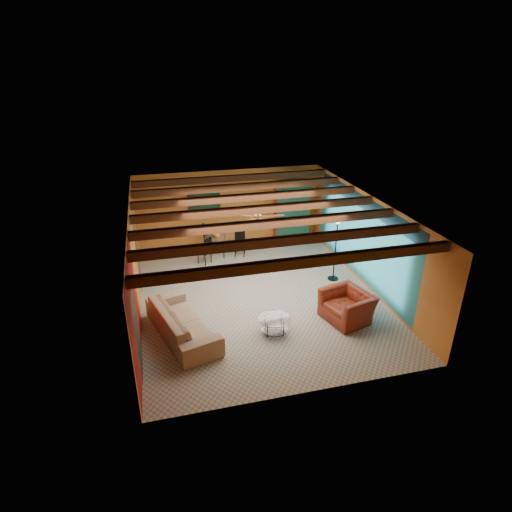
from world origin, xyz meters
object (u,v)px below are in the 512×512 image
object	(u,v)px
armchair	(347,306)
dining_table	(218,243)
potted_plant	(292,180)
sofa	(182,322)
vase	(217,227)
floor_lamp	(335,249)
armoire	(291,214)
coffee_table	(274,325)

from	to	relation	value
armchair	dining_table	xyz separation A→B (m)	(-2.53, 4.74, 0.08)
armchair	potted_plant	world-z (taller)	potted_plant
sofa	vase	xyz separation A→B (m)	(1.62, 4.40, 0.64)
potted_plant	floor_lamp	bearing A→B (deg)	-84.93
dining_table	floor_lamp	size ratio (longest dim) A/B	0.88
sofa	armoire	bearing A→B (deg)	-57.36
sofa	armchair	distance (m)	4.17
dining_table	floor_lamp	distance (m)	4.10
floor_lamp	potted_plant	size ratio (longest dim) A/B	4.58
coffee_table	dining_table	distance (m)	4.87
sofa	armchair	xyz separation A→B (m)	(4.15, -0.33, 0.01)
dining_table	vase	xyz separation A→B (m)	(0.00, 0.00, 0.56)
sofa	floor_lamp	distance (m)	5.11
coffee_table	armoire	bearing A→B (deg)	67.82
coffee_table	floor_lamp	distance (m)	3.48
sofa	dining_table	xyz separation A→B (m)	(1.62, 4.40, 0.08)
vase	dining_table	bearing A→B (deg)	0.00
armoire	vase	xyz separation A→B (m)	(-2.82, -0.70, -0.01)
dining_table	sofa	bearing A→B (deg)	-110.19
armchair	vase	size ratio (longest dim) A/B	6.06
dining_table	armoire	xyz separation A→B (m)	(2.82, 0.70, 0.57)
coffee_table	armchair	bearing A→B (deg)	2.76
armoire	potted_plant	distance (m)	1.25
floor_lamp	vase	size ratio (longest dim) A/B	10.27
sofa	potted_plant	world-z (taller)	potted_plant
potted_plant	sofa	bearing A→B (deg)	-131.06
armchair	floor_lamp	distance (m)	2.30
coffee_table	armoire	distance (m)	6.03
armchair	coffee_table	world-z (taller)	armchair
armoire	floor_lamp	bearing A→B (deg)	-80.74
armchair	armoire	world-z (taller)	armoire
armoire	potted_plant	world-z (taller)	potted_plant
armchair	floor_lamp	xyz separation A→B (m)	(0.58, 2.14, 0.62)
dining_table	potted_plant	bearing A→B (deg)	13.83
sofa	potted_plant	distance (m)	7.03
sofa	armoire	size ratio (longest dim) A/B	1.26
armchair	coffee_table	xyz separation A→B (m)	(-1.96, -0.09, -0.18)
floor_lamp	vase	xyz separation A→B (m)	(-3.12, 2.60, 0.02)
potted_plant	dining_table	bearing A→B (deg)	-166.17
dining_table	armoire	distance (m)	2.96
coffee_table	potted_plant	xyz separation A→B (m)	(2.25, 5.53, 2.07)
armchair	armoire	distance (m)	5.48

